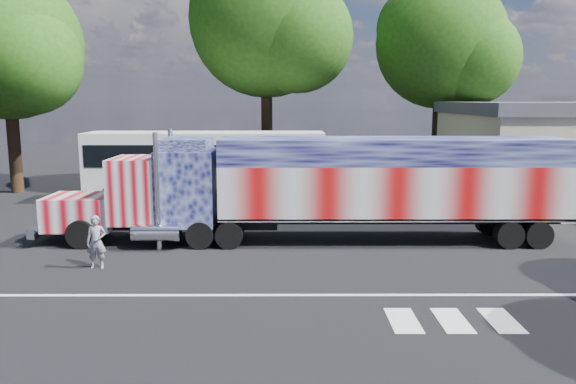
{
  "coord_description": "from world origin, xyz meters",
  "views": [
    {
      "loc": [
        -0.06,
        -17.81,
        5.34
      ],
      "look_at": [
        0.0,
        3.0,
        1.9
      ],
      "focal_mm": 35.0,
      "sensor_mm": 36.0,
      "label": 1
    }
  ],
  "objects_px": {
    "tree_n_mid": "(269,21)",
    "woman": "(96,242)",
    "tree_ne_a": "(444,44)",
    "semi_truck": "(327,185)",
    "tree_nw_a": "(8,46)",
    "coach_bus": "(206,165)"
  },
  "relations": [
    {
      "from": "tree_n_mid",
      "to": "woman",
      "type": "bearing_deg",
      "value": -105.54
    },
    {
      "from": "tree_ne_a",
      "to": "woman",
      "type": "bearing_deg",
      "value": -130.25
    },
    {
      "from": "semi_truck",
      "to": "woman",
      "type": "distance_m",
      "value": 8.42
    },
    {
      "from": "woman",
      "to": "tree_ne_a",
      "type": "xyz_separation_m",
      "value": [
        15.94,
        18.83,
        7.93
      ]
    },
    {
      "from": "woman",
      "to": "tree_nw_a",
      "type": "xyz_separation_m",
      "value": [
        -9.44,
        14.81,
        7.43
      ]
    },
    {
      "from": "woman",
      "to": "tree_nw_a",
      "type": "height_order",
      "value": "tree_nw_a"
    },
    {
      "from": "coach_bus",
      "to": "tree_nw_a",
      "type": "relative_size",
      "value": 1.0
    },
    {
      "from": "semi_truck",
      "to": "woman",
      "type": "height_order",
      "value": "semi_truck"
    },
    {
      "from": "coach_bus",
      "to": "tree_nw_a",
      "type": "distance_m",
      "value": 13.17
    },
    {
      "from": "semi_truck",
      "to": "coach_bus",
      "type": "distance_m",
      "value": 10.57
    },
    {
      "from": "semi_truck",
      "to": "coach_bus",
      "type": "bearing_deg",
      "value": 123.16
    },
    {
      "from": "woman",
      "to": "semi_truck",
      "type": "bearing_deg",
      "value": 19.82
    },
    {
      "from": "coach_bus",
      "to": "tree_ne_a",
      "type": "height_order",
      "value": "tree_ne_a"
    },
    {
      "from": "tree_ne_a",
      "to": "tree_n_mid",
      "type": "xyz_separation_m",
      "value": [
        -10.94,
        -0.87,
        1.28
      ]
    },
    {
      "from": "woman",
      "to": "tree_n_mid",
      "type": "relative_size",
      "value": 0.12
    },
    {
      "from": "coach_bus",
      "to": "woman",
      "type": "distance_m",
      "value": 12.46
    },
    {
      "from": "woman",
      "to": "tree_nw_a",
      "type": "bearing_deg",
      "value": 117.92
    },
    {
      "from": "semi_truck",
      "to": "tree_n_mid",
      "type": "relative_size",
      "value": 1.33
    },
    {
      "from": "tree_ne_a",
      "to": "tree_nw_a",
      "type": "bearing_deg",
      "value": -170.99
    },
    {
      "from": "woman",
      "to": "tree_nw_a",
      "type": "relative_size",
      "value": 0.14
    },
    {
      "from": "woman",
      "to": "tree_ne_a",
      "type": "relative_size",
      "value": 0.13
    },
    {
      "from": "semi_truck",
      "to": "tree_ne_a",
      "type": "xyz_separation_m",
      "value": [
        8.36,
        15.39,
        6.61
      ]
    }
  ]
}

